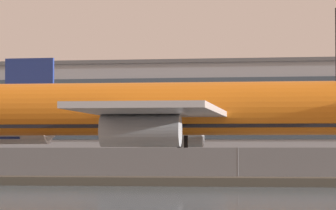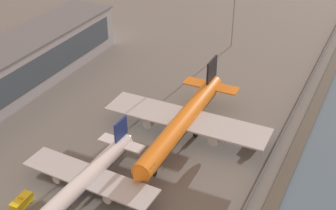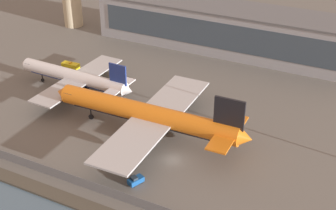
{
  "view_description": "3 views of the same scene",
  "coord_description": "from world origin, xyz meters",
  "px_view_note": "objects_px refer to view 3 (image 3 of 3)",
  "views": [
    {
      "loc": [
        5.05,
        -76.84,
        2.12
      ],
      "look_at": [
        -8.36,
        9.52,
        6.04
      ],
      "focal_mm": 105.0,
      "sensor_mm": 36.0,
      "label": 1
    },
    {
      "loc": [
        -97.01,
        -33.37,
        68.99
      ],
      "look_at": [
        0.41,
        15.33,
        2.31
      ],
      "focal_mm": 50.0,
      "sensor_mm": 36.0,
      "label": 2
    },
    {
      "loc": [
        35.28,
        -72.45,
        59.89
      ],
      "look_at": [
        -7.79,
        13.32,
        4.61
      ],
      "focal_mm": 50.0,
      "sensor_mm": 36.0,
      "label": 3
    }
  ],
  "objects_px": {
    "passenger_jet_white": "(75,77)",
    "baggage_tug": "(136,180)",
    "ops_van": "(71,66)",
    "cargo_jet_orange": "(149,115)"
  },
  "relations": [
    {
      "from": "passenger_jet_white",
      "to": "ops_van",
      "type": "height_order",
      "value": "passenger_jet_white"
    },
    {
      "from": "ops_van",
      "to": "baggage_tug",
      "type": "bearing_deg",
      "value": -40.25
    },
    {
      "from": "passenger_jet_white",
      "to": "cargo_jet_orange",
      "type": "bearing_deg",
      "value": -19.39
    },
    {
      "from": "cargo_jet_orange",
      "to": "baggage_tug",
      "type": "xyz_separation_m",
      "value": [
        5.84,
        -16.62,
        -4.56
      ]
    },
    {
      "from": "baggage_tug",
      "to": "ops_van",
      "type": "distance_m",
      "value": 56.29
    },
    {
      "from": "passenger_jet_white",
      "to": "baggage_tug",
      "type": "relative_size",
      "value": 10.34
    },
    {
      "from": "baggage_tug",
      "to": "ops_van",
      "type": "relative_size",
      "value": 0.68
    },
    {
      "from": "passenger_jet_white",
      "to": "ops_van",
      "type": "relative_size",
      "value": 6.99
    },
    {
      "from": "cargo_jet_orange",
      "to": "ops_van",
      "type": "bearing_deg",
      "value": 151.97
    },
    {
      "from": "passenger_jet_white",
      "to": "ops_van",
      "type": "xyz_separation_m",
      "value": [
        -9.2,
        9.94,
        -2.95
      ]
    }
  ]
}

